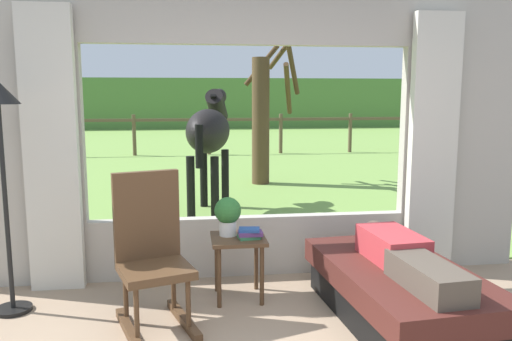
% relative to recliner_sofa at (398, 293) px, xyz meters
% --- Properties ---
extents(back_wall_with_window, '(5.20, 0.12, 2.55)m').
position_rel_recliner_sofa_xyz_m(back_wall_with_window, '(-0.97, 1.15, 1.03)').
color(back_wall_with_window, '#ADA599').
rests_on(back_wall_with_window, ground_plane).
extents(curtain_panel_left, '(0.44, 0.10, 2.40)m').
position_rel_recliner_sofa_xyz_m(curtain_panel_left, '(-2.66, 1.01, 0.98)').
color(curtain_panel_left, beige).
rests_on(curtain_panel_left, ground_plane).
extents(curtain_panel_right, '(0.44, 0.10, 2.40)m').
position_rel_recliner_sofa_xyz_m(curtain_panel_right, '(0.72, 1.01, 0.98)').
color(curtain_panel_right, beige).
rests_on(curtain_panel_right, ground_plane).
extents(outdoor_pasture_lawn, '(36.00, 21.68, 0.02)m').
position_rel_recliner_sofa_xyz_m(outdoor_pasture_lawn, '(-0.97, 12.05, -0.21)').
color(outdoor_pasture_lawn, '#759E47').
rests_on(outdoor_pasture_lawn, ground_plane).
extents(distant_hill_ridge, '(36.00, 2.00, 2.40)m').
position_rel_recliner_sofa_xyz_m(distant_hill_ridge, '(-0.97, 21.89, 0.98)').
color(distant_hill_ridge, '#4F7A3A').
rests_on(distant_hill_ridge, ground_plane).
extents(recliner_sofa, '(1.05, 1.77, 0.42)m').
position_rel_recliner_sofa_xyz_m(recliner_sofa, '(0.00, 0.00, 0.00)').
color(recliner_sofa, black).
rests_on(recliner_sofa, ground_plane).
extents(reclining_person, '(0.39, 1.44, 0.22)m').
position_rel_recliner_sofa_xyz_m(reclining_person, '(-0.00, -0.05, 0.30)').
color(reclining_person, '#B23338').
rests_on(reclining_person, recliner_sofa).
extents(rocking_chair, '(0.65, 0.79, 1.12)m').
position_rel_recliner_sofa_xyz_m(rocking_chair, '(-1.80, 0.19, 0.33)').
color(rocking_chair, '#4C331E').
rests_on(rocking_chair, ground_plane).
extents(side_table, '(0.44, 0.44, 0.52)m').
position_rel_recliner_sofa_xyz_m(side_table, '(-1.13, 0.58, 0.21)').
color(side_table, '#4C331E').
rests_on(side_table, ground_plane).
extents(potted_plant, '(0.22, 0.22, 0.32)m').
position_rel_recliner_sofa_xyz_m(potted_plant, '(-1.21, 0.64, 0.48)').
color(potted_plant, silver).
rests_on(potted_plant, side_table).
extents(book_stack, '(0.20, 0.16, 0.08)m').
position_rel_recliner_sofa_xyz_m(book_stack, '(-1.05, 0.53, 0.34)').
color(book_stack, '#337247').
rests_on(book_stack, side_table).
extents(floor_lamp_left, '(0.32, 0.32, 1.78)m').
position_rel_recliner_sofa_xyz_m(floor_lamp_left, '(-2.90, 0.55, 1.22)').
color(floor_lamp_left, black).
rests_on(floor_lamp_left, ground_plane).
extents(horse, '(0.83, 1.82, 1.73)m').
position_rel_recliner_sofa_xyz_m(horse, '(-1.23, 3.65, 0.94)').
color(horse, black).
rests_on(horse, outdoor_pasture_lawn).
extents(pasture_tree, '(1.05, 1.57, 2.92)m').
position_rel_recliner_sofa_xyz_m(pasture_tree, '(-0.14, 5.83, 1.12)').
color(pasture_tree, '#4C3823').
rests_on(pasture_tree, outdoor_pasture_lawn).
extents(pasture_fence_line, '(16.10, 0.10, 1.10)m').
position_rel_recliner_sofa_xyz_m(pasture_fence_line, '(-0.97, 10.56, 0.53)').
color(pasture_fence_line, brown).
rests_on(pasture_fence_line, outdoor_pasture_lawn).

